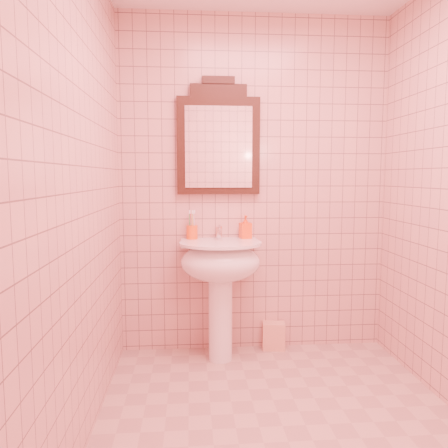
{
  "coord_description": "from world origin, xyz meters",
  "views": [
    {
      "loc": [
        -0.48,
        -2.16,
        1.32
      ],
      "look_at": [
        -0.27,
        0.55,
        1.03
      ],
      "focal_mm": 35.0,
      "sensor_mm": 36.0,
      "label": 1
    }
  ],
  "objects": [
    {
      "name": "floor",
      "position": [
        0.0,
        0.0,
        0.0
      ],
      "size": [
        2.2,
        2.2,
        0.0
      ],
      "primitive_type": "plane",
      "color": "tan",
      "rests_on": "ground"
    },
    {
      "name": "back_wall",
      "position": [
        0.0,
        1.1,
        1.25
      ],
      "size": [
        2.0,
        0.02,
        2.5
      ],
      "primitive_type": "cube",
      "color": "#CE9790",
      "rests_on": "floor"
    },
    {
      "name": "pedestal_sink",
      "position": [
        -0.27,
        0.87,
        0.66
      ],
      "size": [
        0.58,
        0.58,
        0.86
      ],
      "color": "white",
      "rests_on": "floor"
    },
    {
      "name": "faucet",
      "position": [
        -0.27,
        1.01,
        0.92
      ],
      "size": [
        0.04,
        0.16,
        0.11
      ],
      "color": "white",
      "rests_on": "pedestal_sink"
    },
    {
      "name": "mirror",
      "position": [
        -0.27,
        1.07,
        1.58
      ],
      "size": [
        0.61,
        0.06,
        0.85
      ],
      "color": "black",
      "rests_on": "back_wall"
    },
    {
      "name": "toothbrush_cup",
      "position": [
        -0.47,
        1.03,
        0.92
      ],
      "size": [
        0.08,
        0.08,
        0.19
      ],
      "rotation": [
        0.0,
        0.0,
        0.05
      ],
      "color": "#F15314",
      "rests_on": "pedestal_sink"
    },
    {
      "name": "soap_dispenser",
      "position": [
        -0.07,
        1.03,
        0.95
      ],
      "size": [
        0.09,
        0.09,
        0.17
      ],
      "primitive_type": "imported",
      "rotation": [
        0.0,
        0.0,
        0.18
      ],
      "color": "#FB4E15",
      "rests_on": "pedestal_sink"
    },
    {
      "name": "towel",
      "position": [
        0.15,
        1.04,
        0.1
      ],
      "size": [
        0.18,
        0.13,
        0.21
      ],
      "primitive_type": "cube",
      "rotation": [
        0.0,
        0.0,
        -0.13
      ],
      "color": "#E1A984",
      "rests_on": "floor"
    }
  ]
}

